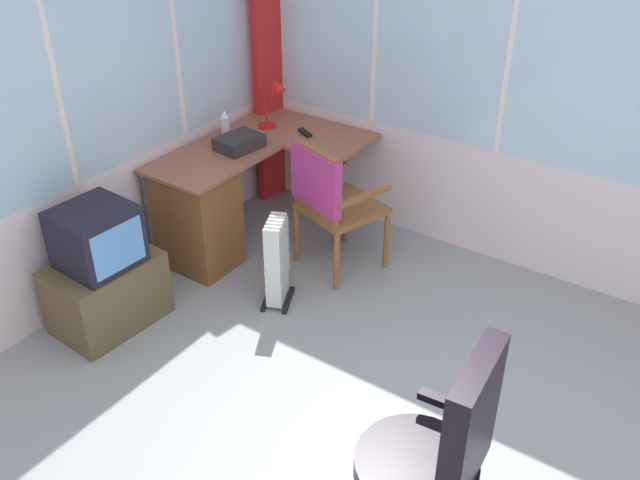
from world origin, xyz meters
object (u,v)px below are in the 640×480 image
object	(u,v)px
spray_bottle	(225,125)
office_chair	(439,452)
space_heater	(277,259)
desk	(207,207)
desk_lamp	(278,98)
wooden_armchair	(327,195)
paper_tray	(239,142)
tv_on_stand	(104,274)
tv_remote	(305,133)

from	to	relation	value
spray_bottle	office_chair	distance (m)	2.99
space_heater	desk	bearing A→B (deg)	79.72
desk_lamp	spray_bottle	size ratio (longest dim) A/B	1.56
desk	wooden_armchair	bearing A→B (deg)	-66.92
paper_tray	tv_on_stand	bearing A→B (deg)	177.63
tv_remote	wooden_armchair	world-z (taller)	wooden_armchair
tv_remote	paper_tray	world-z (taller)	paper_tray
paper_tray	space_heater	world-z (taller)	paper_tray
desk	wooden_armchair	size ratio (longest dim) A/B	1.53
wooden_armchair	desk	bearing A→B (deg)	113.08
tv_remote	paper_tray	xyz separation A→B (m)	(-0.46, 0.23, 0.03)
spray_bottle	office_chair	bearing A→B (deg)	-123.49
spray_bottle	wooden_armchair	xyz separation A→B (m)	(-0.08, -0.92, -0.25)
spray_bottle	tv_on_stand	xyz separation A→B (m)	(-1.32, -0.14, -0.48)
paper_tray	wooden_armchair	distance (m)	0.76
tv_on_stand	space_heater	world-z (taller)	tv_on_stand
desk	paper_tray	size ratio (longest dim) A/B	4.78
space_heater	spray_bottle	bearing A→B (deg)	57.65
desk	tv_on_stand	xyz separation A→B (m)	(-0.90, 0.01, -0.05)
desk	tv_remote	distance (m)	0.90
desk	spray_bottle	distance (m)	0.61
tv_on_stand	wooden_armchair	bearing A→B (deg)	-32.41
spray_bottle	office_chair	world-z (taller)	office_chair
paper_tray	wooden_armchair	bearing A→B (deg)	-90.29
desk	space_heater	xyz separation A→B (m)	(-0.13, -0.70, -0.10)
desk	space_heater	world-z (taller)	desk
office_chair	space_heater	world-z (taller)	office_chair
tv_remote	spray_bottle	bearing A→B (deg)	160.37
tv_remote	space_heater	xyz separation A→B (m)	(-0.92, -0.43, -0.44)
office_chair	space_heater	bearing A→B (deg)	55.92
office_chair	tv_on_stand	size ratio (longest dim) A/B	1.39
desk_lamp	paper_tray	distance (m)	0.52
desk	desk_lamp	bearing A→B (deg)	-0.94
desk	wooden_armchair	distance (m)	0.86
desk_lamp	wooden_armchair	bearing A→B (deg)	-122.78
desk_lamp	spray_bottle	xyz separation A→B (m)	(-0.41, 0.16, -0.11)
spray_bottle	tv_on_stand	size ratio (longest dim) A/B	0.27
desk	space_heater	bearing A→B (deg)	-100.28
desk_lamp	tv_remote	xyz separation A→B (m)	(-0.03, -0.26, -0.20)
desk	desk_lamp	xyz separation A→B (m)	(0.82, -0.01, 0.54)
office_chair	tv_on_stand	bearing A→B (deg)	82.00
paper_tray	office_chair	xyz separation A→B (m)	(-1.57, -2.30, -0.15)
paper_tray	wooden_armchair	xyz separation A→B (m)	(-0.00, -0.73, -0.19)
office_chair	space_heater	xyz separation A→B (m)	(1.11, 1.63, -0.32)
spray_bottle	tv_on_stand	distance (m)	1.41
tv_remote	office_chair	distance (m)	2.90
space_heater	tv_remote	bearing A→B (deg)	25.20
desk	tv_on_stand	distance (m)	0.90
spray_bottle	desk	bearing A→B (deg)	-160.20
wooden_armchair	tv_on_stand	distance (m)	1.48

